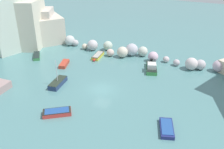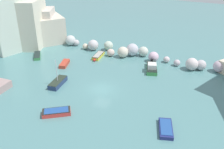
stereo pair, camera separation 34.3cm
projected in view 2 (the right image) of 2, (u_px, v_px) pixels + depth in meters
The scene contains 11 objects.
cove_water at pixel (102, 89), 39.79m from camera, with size 160.00×160.00×0.00m, color slate.
cliff_headland_left at pixel (13, 22), 56.84m from camera, with size 21.24×20.32×12.24m.
rock_breakwater at pixel (118, 49), 52.50m from camera, with size 41.49×4.78×2.75m.
channel_buoy at pixel (94, 60), 49.48m from camera, with size 0.51×0.51×0.51m, color red.
moored_boat_0 at pixel (58, 83), 40.93m from camera, with size 2.13×4.26×4.42m.
moored_boat_1 at pixel (152, 67), 45.78m from camera, with size 3.39×5.34×1.53m.
moored_boat_2 at pixel (166, 128), 30.81m from camera, with size 2.74×4.07×0.56m.
moored_boat_3 at pixel (64, 64), 47.84m from camera, with size 2.29×3.62×0.62m.
moored_boat_4 at pixel (37, 56), 51.46m from camera, with size 3.45×3.79×0.58m.
moored_boat_5 at pixel (56, 112), 33.75m from camera, with size 3.93×3.52×0.64m.
moored_boat_6 at pixel (98, 56), 51.39m from camera, with size 1.97×4.23×0.63m.
Camera 2 is at (16.73, -30.18, 20.02)m, focal length 40.56 mm.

